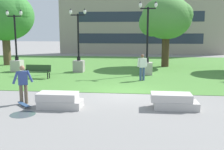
% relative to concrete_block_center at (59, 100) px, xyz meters
% --- Properties ---
extents(ground_plane, '(140.00, 140.00, 0.00)m').
position_rel_concrete_block_center_xyz_m(ground_plane, '(2.46, 2.77, -0.31)').
color(ground_plane, gray).
extents(grass_lawn, '(40.00, 20.00, 0.02)m').
position_rel_concrete_block_center_xyz_m(grass_lawn, '(2.46, 12.77, -0.30)').
color(grass_lawn, '#4C8438').
rests_on(grass_lawn, ground).
extents(concrete_block_center, '(1.84, 0.90, 0.64)m').
position_rel_concrete_block_center_xyz_m(concrete_block_center, '(0.00, 0.00, 0.00)').
color(concrete_block_center, '#BCB7B2').
rests_on(concrete_block_center, ground).
extents(concrete_block_left, '(1.93, 0.90, 0.64)m').
position_rel_concrete_block_center_xyz_m(concrete_block_left, '(4.77, 0.36, 0.00)').
color(concrete_block_left, '#BCB7B2').
rests_on(concrete_block_left, ground).
extents(person_skateboarder, '(0.77, 0.63, 1.71)m').
position_rel_concrete_block_center_xyz_m(person_skateboarder, '(-1.75, 0.42, 0.66)').
color(person_skateboarder, brown).
rests_on(person_skateboarder, ground).
extents(skateboard, '(0.88, 0.84, 0.14)m').
position_rel_concrete_block_center_xyz_m(skateboard, '(-1.51, -0.05, -0.22)').
color(skateboard, '#2D4C75').
rests_on(skateboard, ground).
extents(puddle, '(0.98, 0.98, 0.01)m').
position_rel_concrete_block_center_xyz_m(puddle, '(-1.13, -1.07, -0.30)').
color(puddle, '#47515B').
rests_on(puddle, ground).
extents(park_bench_near_right, '(1.81, 0.57, 0.90)m').
position_rel_concrete_block_center_xyz_m(park_bench_near_right, '(-3.56, 6.60, 0.23)').
color(park_bench_near_right, '#284723').
rests_on(park_bench_near_right, grass_lawn).
extents(lamp_post_center, '(1.32, 0.80, 4.89)m').
position_rel_concrete_block_center_xyz_m(lamp_post_center, '(-1.42, 9.69, 0.71)').
color(lamp_post_center, gray).
rests_on(lamp_post_center, grass_lawn).
extents(lamp_post_right, '(1.32, 0.80, 4.82)m').
position_rel_concrete_block_center_xyz_m(lamp_post_right, '(-6.34, 9.34, 0.70)').
color(lamp_post_right, '#ADA89E').
rests_on(lamp_post_right, grass_lawn).
extents(lamp_post_left, '(1.32, 0.80, 5.27)m').
position_rel_concrete_block_center_xyz_m(lamp_post_left, '(3.88, 8.93, 0.78)').
color(lamp_post_left, '#ADA89E').
rests_on(lamp_post_left, grass_lawn).
extents(tree_near_right, '(5.65, 5.38, 6.88)m').
position_rel_concrete_block_center_xyz_m(tree_near_right, '(-9.29, 13.31, 4.23)').
color(tree_near_right, brown).
rests_on(tree_near_right, grass_lawn).
extents(tree_far_right, '(4.66, 4.44, 6.24)m').
position_rel_concrete_block_center_xyz_m(tree_far_right, '(5.59, 13.68, 3.99)').
color(tree_far_right, '#42301E').
rests_on(tree_far_right, grass_lawn).
extents(person_bystander_near_lawn, '(0.65, 0.34, 1.71)m').
position_rel_concrete_block_center_xyz_m(person_bystander_near_lawn, '(3.52, 6.49, 0.68)').
color(person_bystander_near_lawn, '#384C7A').
rests_on(person_bystander_near_lawn, grass_lawn).
extents(building_facade_distant, '(23.06, 1.03, 10.63)m').
position_rel_concrete_block_center_xyz_m(building_facade_distant, '(3.32, 27.27, 5.00)').
color(building_facade_distant, gray).
rests_on(building_facade_distant, ground).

